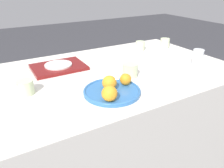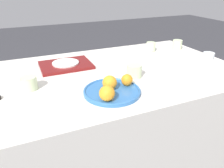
{
  "view_description": "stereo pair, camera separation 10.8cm",
  "coord_description": "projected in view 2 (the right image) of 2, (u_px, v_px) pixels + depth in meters",
  "views": [
    {
      "loc": [
        -0.64,
        -1.11,
        1.28
      ],
      "look_at": [
        -0.15,
        -0.26,
        0.81
      ],
      "focal_mm": 35.0,
      "sensor_mm": 36.0,
      "label": 1
    },
    {
      "loc": [
        -0.54,
        -1.16,
        1.28
      ],
      "look_at": [
        -0.15,
        -0.26,
        0.81
      ],
      "focal_mm": 35.0,
      "sensor_mm": 36.0,
      "label": 2
    }
  ],
  "objects": [
    {
      "name": "orange_0",
      "position": [
        107.0,
        93.0,
        0.99
      ],
      "size": [
        0.07,
        0.07,
        0.07
      ],
      "color": "orange",
      "rests_on": "fruit_platter"
    },
    {
      "name": "ground_plane",
      "position": [
        117.0,
        161.0,
        1.7
      ],
      "size": [
        12.0,
        12.0,
        0.0
      ],
      "primitive_type": "plane",
      "color": "#38383D"
    },
    {
      "name": "serving_tray",
      "position": [
        66.0,
        65.0,
        1.43
      ],
      "size": [
        0.33,
        0.25,
        0.02
      ],
      "color": "maroon",
      "rests_on": "table"
    },
    {
      "name": "table",
      "position": [
        117.0,
        121.0,
        1.54
      ],
      "size": [
        1.54,
        0.97,
        0.76
      ],
      "color": "silver",
      "rests_on": "ground_plane"
    },
    {
      "name": "cup_1",
      "position": [
        151.0,
        47.0,
        1.73
      ],
      "size": [
        0.07,
        0.07,
        0.07
      ],
      "color": "beige",
      "rests_on": "table"
    },
    {
      "name": "cup_0",
      "position": [
        29.0,
        83.0,
        1.12
      ],
      "size": [
        0.08,
        0.08,
        0.07
      ],
      "color": "beige",
      "rests_on": "table"
    },
    {
      "name": "cup_3",
      "position": [
        134.0,
        71.0,
        1.26
      ],
      "size": [
        0.09,
        0.09,
        0.08
      ],
      "color": "beige",
      "rests_on": "table"
    },
    {
      "name": "cup_2",
      "position": [
        177.0,
        45.0,
        1.78
      ],
      "size": [
        0.08,
        0.08,
        0.07
      ],
      "color": "beige",
      "rests_on": "table"
    },
    {
      "name": "fruit_platter",
      "position": [
        112.0,
        91.0,
        1.1
      ],
      "size": [
        0.29,
        0.29,
        0.02
      ],
      "color": "#336BAD",
      "rests_on": "table"
    },
    {
      "name": "orange_2",
      "position": [
        127.0,
        80.0,
        1.14
      ],
      "size": [
        0.06,
        0.06,
        0.06
      ],
      "color": "orange",
      "rests_on": "fruit_platter"
    },
    {
      "name": "orange_1",
      "position": [
        110.0,
        83.0,
        1.09
      ],
      "size": [
        0.07,
        0.07,
        0.07
      ],
      "color": "orange",
      "rests_on": "fruit_platter"
    },
    {
      "name": "water_glass",
      "position": [
        207.0,
        61.0,
        1.36
      ],
      "size": [
        0.07,
        0.07,
        0.11
      ],
      "color": "silver",
      "rests_on": "table"
    },
    {
      "name": "side_plate",
      "position": [
        66.0,
        63.0,
        1.43
      ],
      "size": [
        0.17,
        0.17,
        0.01
      ],
      "color": "silver",
      "rests_on": "serving_tray"
    }
  ]
}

